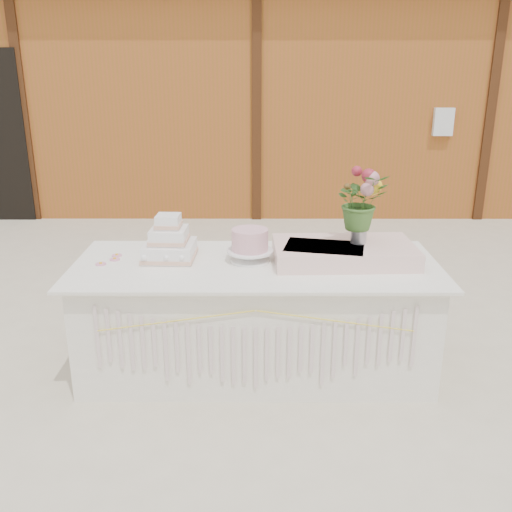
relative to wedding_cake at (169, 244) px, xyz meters
The scene contains 9 objects.
ground 1.05m from the wedding_cake, ahead, with size 80.00×80.00×0.00m, color beige.
barn 5.98m from the wedding_cake, 84.51° to the left, with size 12.60×4.60×3.30m.
cake_table 0.76m from the wedding_cake, 10.20° to the right, with size 2.40×1.00×0.77m.
wedding_cake is the anchor object (origin of this frame).
pink_cake_stand 0.54m from the wedding_cake, ahead, with size 0.31×0.31×0.22m.
satin_runner 1.16m from the wedding_cake, ahead, with size 0.92×0.53×0.12m, color beige.
flower_vase 1.26m from the wedding_cake, ahead, with size 0.11×0.11×0.14m, color #A3A3A8.
bouquet 1.30m from the wedding_cake, ahead, with size 0.34×0.29×0.38m, color #3E6829.
loose_flowers 0.39m from the wedding_cake, behind, with size 0.14×0.34×0.02m, color pink, non-canonical shape.
Camera 1 is at (0.01, -3.53, 2.02)m, focal length 40.00 mm.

